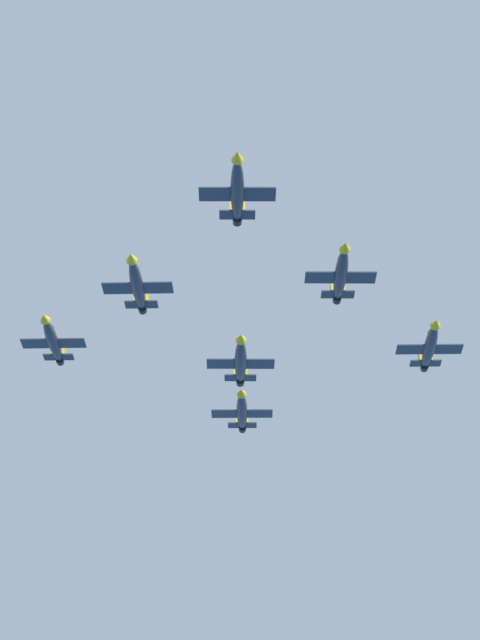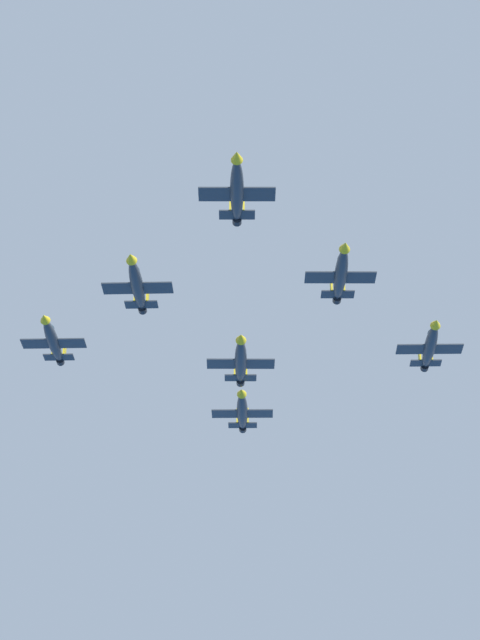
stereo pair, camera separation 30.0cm
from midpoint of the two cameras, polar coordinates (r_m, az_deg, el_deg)
The scene contains 7 objects.
jet_lead at distance 152.44m, azimuth -0.08°, elevation 5.89°, with size 11.05×13.48×3.26m.
jet_left_wingman at distance 164.60m, azimuth 4.62°, elevation 2.09°, with size 11.03×13.41×3.24m.
jet_right_wingman at distance 164.28m, azimuth -4.61°, elevation 1.61°, with size 10.55×13.51×3.21m.
jet_left_outer at distance 178.32m, azimuth 8.61°, elevation -1.16°, with size 10.75×13.52×3.23m.
jet_right_outer at distance 179.51m, azimuth -8.39°, elevation -0.91°, with size 10.45×13.29×3.17m.
jet_slot_rear at distance 175.77m, azimuth 0.08°, elevation -1.84°, with size 11.27×13.69×3.31m.
jet_trailing at distance 189.57m, azimuth 0.15°, elevation -4.12°, with size 10.76×13.37×3.21m.
Camera 2 is at (70.73, -87.09, 90.45)m, focal length 70.93 mm.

